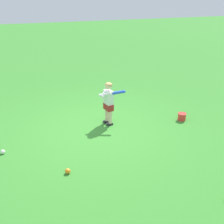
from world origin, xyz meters
TOP-DOWN VIEW (x-y plane):
  - ground_plane at (0.00, 0.00)m, footprint 40.00×40.00m
  - child_batter at (-0.37, -0.21)m, footprint 0.62×0.34m
  - play_ball_midfield at (2.10, 0.46)m, footprint 0.09×0.09m
  - play_ball_by_bucket at (0.92, 1.51)m, footprint 0.10×0.10m
  - toy_bucket at (-2.22, 0.13)m, footprint 0.22×0.22m

SIDE VIEW (x-z plane):
  - ground_plane at x=0.00m, z-range 0.00..0.00m
  - play_ball_midfield at x=2.10m, z-range 0.00..0.09m
  - play_ball_by_bucket at x=0.92m, z-range 0.00..0.10m
  - toy_bucket at x=-2.22m, z-range 0.00..0.19m
  - child_batter at x=-0.37m, z-range 0.11..1.19m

